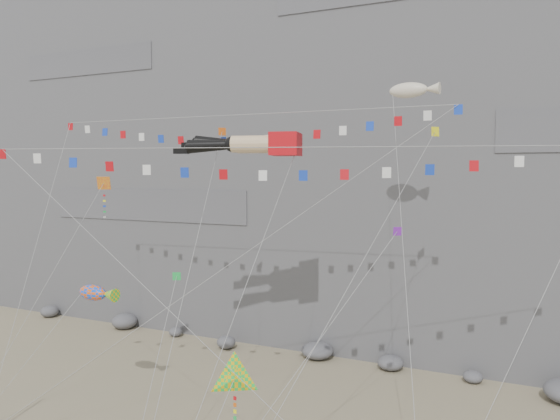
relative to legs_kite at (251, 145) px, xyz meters
name	(u,v)px	position (x,y,z in m)	size (l,w,h in m)	color
cliff	(371,76)	(0.40, 25.53, 8.15)	(80.00, 28.00, 50.00)	slate
talus_boulders	(317,351)	(0.40, 10.53, -16.25)	(60.00, 3.00, 1.20)	slate
legs_kite	(251,145)	(0.00, 0.00, 0.00)	(8.09, 16.25, 22.41)	#BC0B12
flag_banner_upper	(233,115)	(-1.83, 0.97, 1.97)	(27.88, 11.44, 24.10)	#BC0B12
flag_banner_lower	(283,148)	(4.05, -4.07, -0.42)	(30.74, 9.76, 19.24)	#BC0B12
harlequin_kite	(103,184)	(-9.58, -2.65, -2.48)	(4.57, 9.09, 16.92)	red
fish_windsock	(93,293)	(-9.25, -4.16, -9.36)	(5.94, 6.33, 10.19)	#EE550C
delta_kite	(234,379)	(3.54, -8.40, -11.37)	(2.42, 7.77, 8.75)	#ECB50C
blimp_windsock	(408,91)	(8.66, 4.67, 3.36)	(5.70, 14.23, 24.60)	beige
small_kite_a	(221,138)	(-2.39, 0.31, 0.51)	(3.49, 13.27, 21.95)	#D95812
small_kite_b	(393,237)	(9.46, -2.19, -5.06)	(7.37, 9.49, 16.44)	#701CA3
small_kite_c	(176,280)	(-2.26, -4.93, -7.80)	(2.95, 8.24, 12.19)	green
small_kite_d	(432,137)	(10.55, 2.56, 0.35)	(7.04, 15.96, 24.03)	yellow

